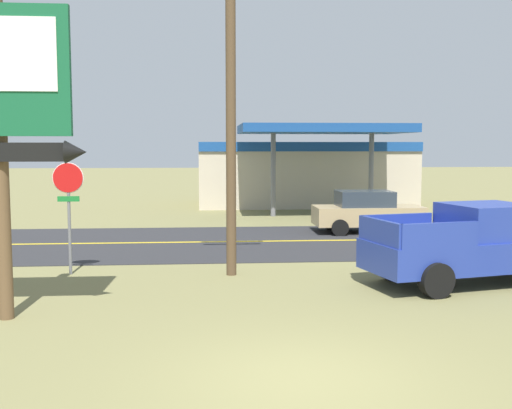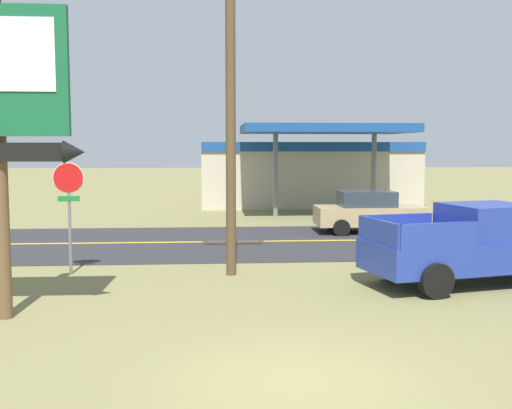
% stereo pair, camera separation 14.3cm
% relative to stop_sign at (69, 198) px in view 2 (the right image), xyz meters
% --- Properties ---
extents(ground_plane, '(180.00, 180.00, 0.00)m').
position_rel_stop_sign_xyz_m(ground_plane, '(4.92, -7.84, -2.03)').
color(ground_plane, olive).
extents(road_asphalt, '(140.00, 8.00, 0.02)m').
position_rel_stop_sign_xyz_m(road_asphalt, '(4.92, 5.16, -2.02)').
color(road_asphalt, '#2B2B2D').
rests_on(road_asphalt, ground).
extents(road_centre_line, '(126.00, 0.20, 0.01)m').
position_rel_stop_sign_xyz_m(road_centre_line, '(4.92, 5.16, -2.00)').
color(road_centre_line, gold).
rests_on(road_centre_line, road_asphalt).
extents(stop_sign, '(0.80, 0.08, 2.95)m').
position_rel_stop_sign_xyz_m(stop_sign, '(0.00, 0.00, 0.00)').
color(stop_sign, slate).
rests_on(stop_sign, ground).
extents(utility_pole, '(2.18, 0.26, 8.83)m').
position_rel_stop_sign_xyz_m(utility_pole, '(4.23, -0.40, 2.73)').
color(utility_pole, brown).
rests_on(utility_pole, ground).
extents(gas_station, '(12.00, 11.50, 4.40)m').
position_rel_stop_sign_xyz_m(gas_station, '(9.20, 18.80, -0.08)').
color(gas_station, beige).
rests_on(gas_station, ground).
extents(pickup_blue_parked_on_lawn, '(5.51, 3.09, 1.96)m').
position_rel_stop_sign_xyz_m(pickup_blue_parked_on_lawn, '(10.08, -1.93, -1.06)').
color(pickup_blue_parked_on_lawn, '#233893').
rests_on(pickup_blue_parked_on_lawn, ground).
extents(car_tan_near_lane, '(4.20, 2.00, 1.64)m').
position_rel_stop_sign_xyz_m(car_tan_near_lane, '(9.84, 7.16, -1.20)').
color(car_tan_near_lane, tan).
rests_on(car_tan_near_lane, ground).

